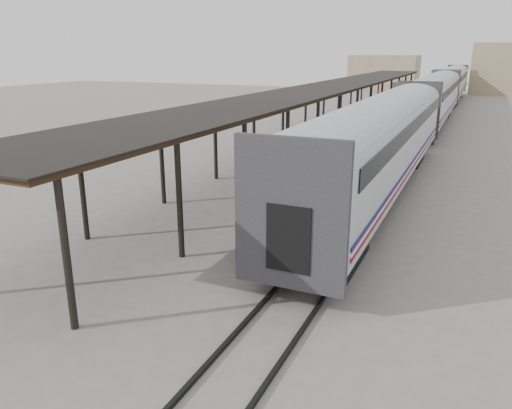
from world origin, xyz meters
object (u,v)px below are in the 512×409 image
at_px(pedestrian, 323,139).
at_px(porter, 261,205).
at_px(baggage_cart, 262,231).
at_px(luggage_tug, 317,147).

bearing_deg(pedestrian, porter, 79.60).
xyz_separation_m(baggage_cart, porter, (0.25, -0.65, 1.19)).
height_order(luggage_tug, pedestrian, pedestrian).
bearing_deg(luggage_tug, baggage_cart, -81.22).
distance_m(luggage_tug, porter, 17.41).
distance_m(baggage_cart, luggage_tug, 16.68).
xyz_separation_m(luggage_tug, porter, (3.36, -17.03, 1.23)).
bearing_deg(porter, baggage_cart, 27.52).
bearing_deg(pedestrian, luggage_tug, 75.15).
height_order(baggage_cart, pedestrian, pedestrian).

